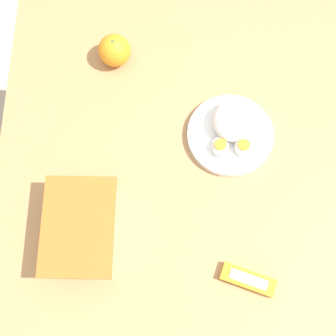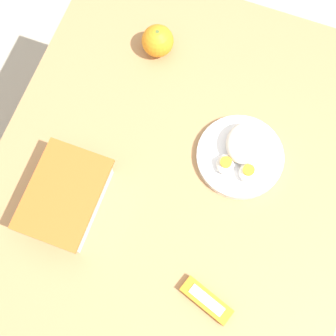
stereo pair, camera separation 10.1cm
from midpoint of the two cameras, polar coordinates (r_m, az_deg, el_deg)
The scene contains 6 objects.
ground_plane at distance 1.73m, azimuth -0.88°, elevation -7.32°, with size 10.00×10.00×0.00m, color #B2A899.
table at distance 1.13m, azimuth -1.33°, elevation -1.94°, with size 0.98×0.82×0.70m.
food_container at distance 1.01m, azimuth -13.38°, elevation -7.77°, with size 0.21×0.15×0.08m.
orange_fruit at distance 1.14m, azimuth -9.13°, elevation 13.62°, with size 0.08×0.08×0.08m.
rice_plate at distance 1.06m, azimuth 4.99°, elevation 4.07°, with size 0.20×0.20×0.07m.
candy_bar at distance 1.00m, azimuth 6.84°, elevation -13.84°, with size 0.07×0.12×0.02m.
Camera 1 is at (-0.31, 0.02, 1.71)m, focal length 50.00 mm.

